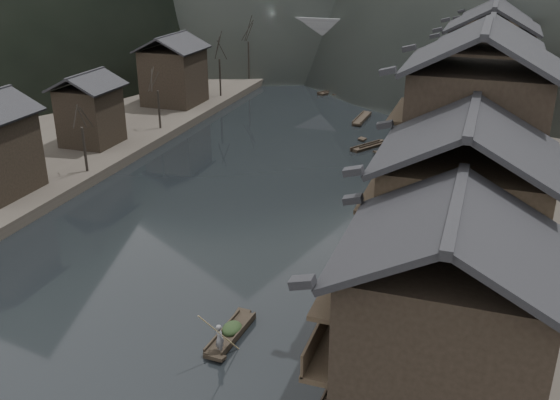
% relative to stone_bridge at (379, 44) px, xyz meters
% --- Properties ---
extents(water, '(300.00, 300.00, 0.00)m').
position_rel_stone_bridge_xyz_m(water, '(0.00, -72.00, -5.11)').
color(water, black).
rests_on(water, ground).
extents(left_bank, '(40.00, 200.00, 1.20)m').
position_rel_stone_bridge_xyz_m(left_bank, '(-35.00, -32.00, -4.51)').
color(left_bank, '#2D2823').
rests_on(left_bank, ground).
extents(stilt_houses, '(9.00, 67.60, 16.83)m').
position_rel_stone_bridge_xyz_m(stilt_houses, '(17.28, -52.77, 3.92)').
color(stilt_houses, black).
rests_on(stilt_houses, ground).
extents(left_houses, '(8.10, 53.20, 8.73)m').
position_rel_stone_bridge_xyz_m(left_houses, '(-20.50, -51.88, 0.55)').
color(left_houses, black).
rests_on(left_houses, left_bank).
extents(bare_trees, '(3.95, 72.65, 7.90)m').
position_rel_stone_bridge_xyz_m(bare_trees, '(-17.00, -42.15, 1.20)').
color(bare_trees, black).
rests_on(bare_trees, left_bank).
extents(moored_sampans, '(2.68, 50.62, 0.47)m').
position_rel_stone_bridge_xyz_m(moored_sampans, '(12.08, -56.99, -4.91)').
color(moored_sampans, black).
rests_on(moored_sampans, water).
extents(midriver_boats, '(13.68, 28.00, 0.45)m').
position_rel_stone_bridge_xyz_m(midriver_boats, '(2.07, -26.22, -4.91)').
color(midriver_boats, black).
rests_on(midriver_boats, water).
extents(stone_bridge, '(40.00, 6.00, 9.00)m').
position_rel_stone_bridge_xyz_m(stone_bridge, '(0.00, 0.00, 0.00)').
color(stone_bridge, '#4C4C4F').
rests_on(stone_bridge, ground).
extents(hero_sampan, '(1.35, 4.99, 0.43)m').
position_rel_stone_bridge_xyz_m(hero_sampan, '(5.82, -73.41, -4.91)').
color(hero_sampan, black).
rests_on(hero_sampan, water).
extents(cargo_heap, '(1.09, 1.43, 0.65)m').
position_rel_stone_bridge_xyz_m(cargo_heap, '(5.80, -73.19, -4.35)').
color(cargo_heap, black).
rests_on(cargo_heap, hero_sampan).
extents(boatman, '(0.76, 0.68, 1.75)m').
position_rel_stone_bridge_xyz_m(boatman, '(5.94, -75.14, -3.80)').
color(boatman, '#5C5C5E').
rests_on(boatman, hero_sampan).
extents(bamboo_pole, '(1.55, 2.52, 3.76)m').
position_rel_stone_bridge_xyz_m(bamboo_pole, '(6.14, -75.14, -1.05)').
color(bamboo_pole, '#8C7A51').
rests_on(bamboo_pole, boatman).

